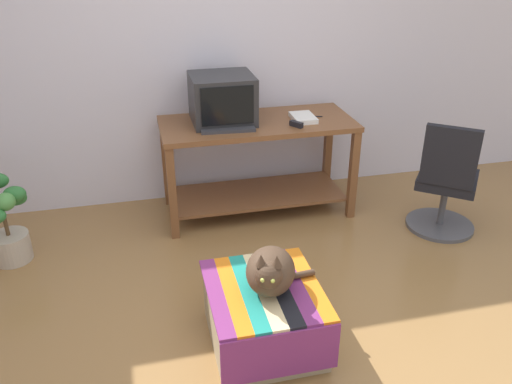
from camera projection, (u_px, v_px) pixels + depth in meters
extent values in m
plane|color=olive|center=(279.00, 345.00, 2.98)|extent=(14.00, 14.00, 0.00)
cube|color=silver|center=(212.00, 43.00, 4.18)|extent=(8.00, 0.10, 2.60)
cube|color=brown|center=(172.00, 194.00, 3.86)|extent=(0.06, 0.06, 0.74)
cube|color=brown|center=(353.00, 175.00, 4.15)|extent=(0.06, 0.06, 0.74)
cube|color=brown|center=(328.00, 149.00, 4.65)|extent=(0.06, 0.06, 0.74)
cube|color=brown|center=(166.00, 164.00, 4.36)|extent=(0.06, 0.06, 0.74)
cube|color=brown|center=(257.00, 194.00, 4.36)|extent=(1.38, 0.56, 0.02)
cube|color=brown|center=(257.00, 124.00, 4.08)|extent=(1.50, 0.66, 0.04)
cube|color=#28282B|center=(223.00, 120.00, 4.07)|extent=(0.33, 0.31, 0.02)
cube|color=#28282B|center=(223.00, 99.00, 3.99)|extent=(0.47, 0.44, 0.36)
cube|color=black|center=(228.00, 106.00, 3.80)|extent=(0.39, 0.01, 0.28)
cube|color=#333338|center=(227.00, 129.00, 3.89)|extent=(0.41, 0.18, 0.02)
cube|color=white|center=(303.00, 118.00, 4.10)|extent=(0.18, 0.25, 0.04)
cube|color=tan|center=(264.00, 316.00, 2.93)|extent=(0.58, 0.64, 0.35)
cube|color=#7A2D6B|center=(281.00, 356.00, 2.61)|extent=(0.61, 0.01, 0.28)
cube|color=#7A2D6B|center=(216.00, 296.00, 2.80)|extent=(0.09, 0.69, 0.02)
cube|color=orange|center=(232.00, 294.00, 2.81)|extent=(0.09, 0.69, 0.02)
cube|color=#1E897A|center=(248.00, 292.00, 2.83)|extent=(0.09, 0.69, 0.02)
cube|color=beige|center=(264.00, 289.00, 2.85)|extent=(0.09, 0.69, 0.02)
cube|color=black|center=(279.00, 287.00, 2.87)|extent=(0.09, 0.69, 0.02)
cube|color=#7A2D6B|center=(295.00, 285.00, 2.89)|extent=(0.09, 0.69, 0.02)
cube|color=orange|center=(310.00, 282.00, 2.90)|extent=(0.09, 0.69, 0.02)
ellipsoid|color=#473323|center=(270.00, 271.00, 2.79)|extent=(0.36, 0.41, 0.23)
sphere|color=#473323|center=(269.00, 275.00, 2.65)|extent=(0.14, 0.14, 0.14)
cylinder|color=#473323|center=(292.00, 277.00, 2.90)|extent=(0.27, 0.06, 0.04)
cone|color=#473323|center=(261.00, 260.00, 2.61)|extent=(0.06, 0.06, 0.06)
cone|color=#473323|center=(277.00, 261.00, 2.60)|extent=(0.06, 0.06, 0.06)
sphere|color=#C6D151|center=(263.00, 280.00, 2.59)|extent=(0.02, 0.02, 0.02)
sphere|color=#C6D151|center=(273.00, 281.00, 2.58)|extent=(0.02, 0.02, 0.02)
cylinder|color=#B7A893|center=(11.00, 247.00, 3.70)|extent=(0.26, 0.26, 0.20)
cylinder|color=brown|center=(6.00, 224.00, 3.62)|extent=(0.03, 0.03, 0.17)
ellipsoid|color=#2D7033|center=(14.00, 194.00, 3.55)|extent=(0.15, 0.11, 0.11)
ellipsoid|color=#2D7033|center=(15.00, 198.00, 3.63)|extent=(0.15, 0.10, 0.11)
ellipsoid|color=#4C8E42|center=(5.00, 202.00, 3.47)|extent=(0.13, 0.14, 0.12)
cylinder|color=#4C4C51|center=(439.00, 225.00, 4.16)|extent=(0.52, 0.52, 0.03)
cylinder|color=#4C4C51|center=(443.00, 204.00, 4.08)|extent=(0.05, 0.05, 0.34)
cube|color=black|center=(447.00, 180.00, 3.98)|extent=(0.59, 0.59, 0.08)
cube|color=black|center=(450.00, 157.00, 3.71)|extent=(0.33, 0.28, 0.44)
cube|color=black|center=(296.00, 124.00, 3.95)|extent=(0.09, 0.11, 0.04)
cylinder|color=black|center=(314.00, 116.00, 4.17)|extent=(0.14, 0.05, 0.01)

